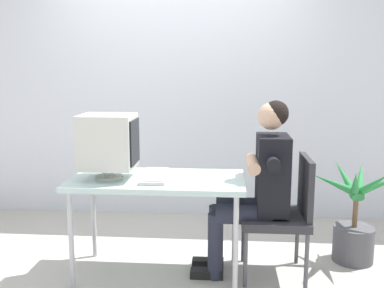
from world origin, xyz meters
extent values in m
plane|color=#B2ADA3|center=(0.00, 0.00, 0.00)|extent=(12.00, 12.00, 0.00)
cube|color=silver|center=(0.30, 1.40, 1.50)|extent=(8.00, 0.10, 3.00)
cylinder|color=#B7B7BC|center=(-0.56, -0.26, 0.35)|extent=(0.04, 0.04, 0.69)
cylinder|color=#B7B7BC|center=(0.56, -0.26, 0.35)|extent=(0.04, 0.04, 0.69)
cylinder|color=#B7B7BC|center=(-0.56, 0.26, 0.35)|extent=(0.04, 0.04, 0.69)
cylinder|color=#B7B7BC|center=(0.56, 0.26, 0.35)|extent=(0.04, 0.04, 0.69)
cube|color=silver|center=(0.00, 0.00, 0.71)|extent=(1.24, 0.63, 0.04)
cylinder|color=silver|center=(-0.34, -0.05, 0.74)|extent=(0.20, 0.20, 0.02)
cylinder|color=silver|center=(-0.34, -0.05, 0.78)|extent=(0.06, 0.06, 0.06)
cube|color=silver|center=(-0.34, -0.05, 1.00)|extent=(0.37, 0.32, 0.38)
cube|color=black|center=(-0.15, -0.05, 1.00)|extent=(0.01, 0.27, 0.31)
cube|color=silver|center=(-0.02, 0.00, 0.74)|extent=(0.20, 0.46, 0.02)
cube|color=beige|center=(-0.02, 0.00, 0.76)|extent=(0.17, 0.41, 0.01)
cylinder|color=#4C4C51|center=(0.63, -0.16, 0.20)|extent=(0.03, 0.03, 0.41)
cylinder|color=#4C4C51|center=(1.05, -0.16, 0.20)|extent=(0.03, 0.03, 0.41)
cylinder|color=#4C4C51|center=(0.63, 0.26, 0.20)|extent=(0.03, 0.03, 0.41)
cylinder|color=#4C4C51|center=(1.05, 0.26, 0.20)|extent=(0.03, 0.03, 0.41)
cube|color=#2D2D33|center=(0.84, 0.05, 0.44)|extent=(0.48, 0.48, 0.06)
cube|color=#2D2D33|center=(1.06, 0.05, 0.68)|extent=(0.04, 0.43, 0.42)
cube|color=black|center=(0.82, 0.05, 0.76)|extent=(0.22, 0.35, 0.56)
sphere|color=tan|center=(0.80, 0.05, 1.18)|extent=(0.19, 0.19, 0.19)
sphere|color=black|center=(0.83, 0.05, 1.20)|extent=(0.18, 0.18, 0.18)
cylinder|color=#262838|center=(0.62, -0.04, 0.49)|extent=(0.40, 0.14, 0.14)
cylinder|color=#262838|center=(0.62, 0.14, 0.49)|extent=(0.40, 0.14, 0.14)
cylinder|color=#262838|center=(0.42, -0.04, 0.24)|extent=(0.11, 0.11, 0.49)
cylinder|color=#262838|center=(0.42, 0.14, 0.24)|extent=(0.11, 0.11, 0.49)
cube|color=black|center=(0.36, -0.04, 0.03)|extent=(0.24, 0.09, 0.06)
cube|color=black|center=(0.36, 0.14, 0.03)|extent=(0.24, 0.09, 0.06)
cylinder|color=black|center=(0.80, -0.15, 0.88)|extent=(0.09, 0.14, 0.09)
cylinder|color=black|center=(0.80, 0.25, 0.88)|extent=(0.09, 0.14, 0.09)
cylinder|color=tan|center=(0.68, 0.05, 0.83)|extent=(0.09, 0.35, 0.09)
cylinder|color=#4C4C51|center=(1.50, 0.34, 0.14)|extent=(0.31, 0.31, 0.28)
cylinder|color=brown|center=(1.50, 0.34, 0.42)|extent=(0.04, 0.04, 0.27)
cone|color=#297F3F|center=(1.64, 0.31, 0.63)|extent=(0.40, 0.16, 0.25)
cone|color=#297F3F|center=(1.56, 0.46, 0.63)|extent=(0.20, 0.38, 0.30)
cone|color=#297F3F|center=(1.44, 0.46, 0.64)|extent=(0.19, 0.37, 0.30)
cone|color=#297F3F|center=(1.35, 0.34, 0.62)|extent=(0.41, 0.10, 0.22)
cone|color=#297F3F|center=(1.45, 0.22, 0.65)|extent=(0.19, 0.36, 0.33)
cone|color=#297F3F|center=(1.57, 0.23, 0.65)|extent=(0.24, 0.35, 0.33)
camera|label=1|loc=(0.49, -3.03, 1.51)|focal=41.11mm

